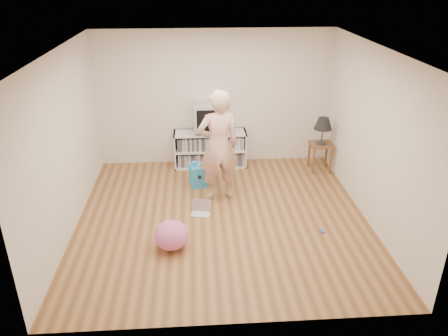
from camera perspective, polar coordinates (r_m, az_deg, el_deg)
ground at (r=6.92m, az=-0.21°, el=-6.53°), size 4.50×4.50×0.00m
walls at (r=6.35m, az=-0.23°, el=3.55°), size 4.52×4.52×2.60m
ceiling at (r=6.00m, az=-0.25°, el=15.20°), size 4.50×4.50×0.01m
media_unit at (r=8.58m, az=-1.82°, el=2.54°), size 1.40×0.45×0.70m
dvd_deck at (r=8.43m, az=-1.85°, el=4.93°), size 0.45×0.35×0.07m
crt_tv at (r=8.33m, az=-1.88°, el=6.76°), size 0.60×0.53×0.50m
side_table at (r=8.53m, az=12.51°, el=2.28°), size 0.42×0.42×0.55m
table_lamp at (r=8.35m, az=12.84°, el=5.61°), size 0.34×0.34×0.52m
person at (r=7.10m, az=-0.74°, el=2.84°), size 0.76×0.57×1.89m
laptop at (r=7.04m, az=-3.02°, el=-5.46°), size 0.34×0.30×0.21m
playing_cards at (r=6.74m, az=12.68°, el=-8.06°), size 0.08×0.10×0.02m
plush_blue at (r=7.87m, az=-2.94°, el=-0.86°), size 0.46×0.40×0.46m
plush_pink at (r=6.18m, az=-6.88°, el=-8.72°), size 0.59×0.59×0.41m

